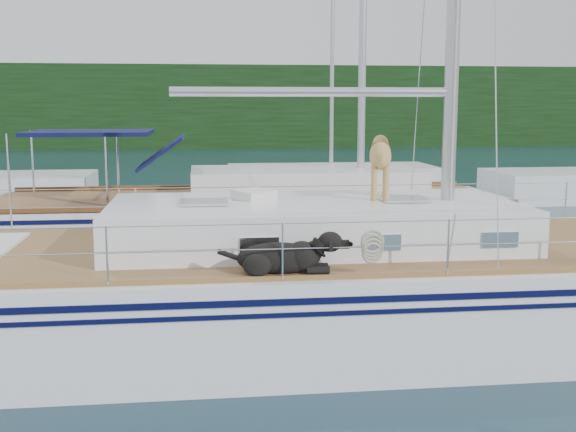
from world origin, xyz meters
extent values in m
plane|color=black|center=(0.00, 0.00, 0.00)|extent=(120.00, 120.00, 0.00)
cube|color=black|center=(0.00, 45.00, 3.00)|extent=(90.00, 3.00, 6.00)
cube|color=#595147|center=(0.00, 46.20, 0.60)|extent=(92.00, 1.00, 1.20)
cube|color=white|center=(0.00, 0.00, 0.50)|extent=(12.00, 3.80, 1.40)
cube|color=olive|center=(0.00, 0.00, 1.23)|extent=(11.52, 3.50, 0.06)
cube|color=white|center=(0.80, 0.00, 1.54)|extent=(5.20, 2.50, 0.55)
cylinder|color=silver|center=(0.80, 0.00, 3.21)|extent=(3.60, 0.12, 0.12)
cylinder|color=silver|center=(0.00, -1.75, 1.82)|extent=(10.56, 0.01, 0.01)
cylinder|color=silver|center=(0.00, 1.75, 1.82)|extent=(10.56, 0.01, 0.01)
cube|color=#1E31BB|center=(-0.27, 1.22, 1.29)|extent=(0.79, 0.62, 0.05)
cube|color=silver|center=(0.07, 0.34, 1.87)|extent=(0.63, 0.62, 0.12)
torus|color=#BAB293|center=(1.15, -1.82, 1.62)|extent=(0.34, 0.14, 0.33)
cube|color=white|center=(0.39, 5.98, 0.45)|extent=(11.00, 3.50, 1.30)
cube|color=olive|center=(0.39, 5.98, 1.10)|extent=(10.56, 3.29, 0.06)
cube|color=white|center=(1.59, 5.98, 1.45)|extent=(4.80, 2.30, 0.55)
cube|color=#111547|center=(-2.81, 5.98, 2.50)|extent=(2.40, 2.30, 0.08)
cube|color=white|center=(4.00, 16.00, 0.40)|extent=(7.20, 3.00, 1.10)
cylinder|color=silver|center=(4.00, 16.00, 6.00)|extent=(0.14, 0.14, 11.00)
camera|label=1|loc=(-0.65, -9.12, 3.03)|focal=45.00mm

